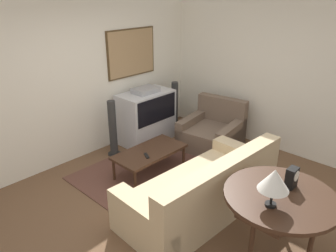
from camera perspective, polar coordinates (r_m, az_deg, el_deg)
name	(u,v)px	position (r m, az deg, el deg)	size (l,w,h in m)	color
ground_plane	(169,206)	(4.58, 0.24, -13.72)	(12.00, 12.00, 0.00)	brown
wall_back	(74,80)	(5.54, -16.04, 7.65)	(12.00, 0.10, 2.70)	silver
wall_right	(273,74)	(6.04, 17.76, 8.63)	(0.06, 12.00, 2.70)	silver
area_rug	(150,173)	(5.29, -3.09, -8.15)	(2.10, 1.77, 0.01)	brown
tv	(146,116)	(6.18, -3.81, 1.69)	(1.03, 0.60, 1.05)	silver
couch	(203,192)	(4.36, 6.13, -11.28)	(2.24, 1.08, 0.86)	#CCB289
armchair	(212,133)	(6.08, 7.74, -1.14)	(1.11, 1.09, 0.86)	brown
coffee_table	(150,153)	(5.13, -3.19, -4.68)	(1.16, 0.58, 0.40)	#3D2619
console_table	(280,200)	(3.60, 18.98, -12.15)	(1.15, 1.15, 0.81)	#3D2619
table_lamp	(274,180)	(3.23, 18.00, -8.96)	(0.30, 0.30, 0.40)	black
mantel_clock	(292,178)	(3.66, 20.75, -8.42)	(0.14, 0.10, 0.23)	black
remote	(147,156)	(4.95, -3.75, -5.18)	(0.11, 0.16, 0.02)	black
speaker_tower_left	(113,130)	(5.72, -9.58, -0.66)	(0.23, 0.23, 1.00)	black
speaker_tower_right	(175,107)	(6.72, 1.16, 3.31)	(0.23, 0.23, 1.00)	black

